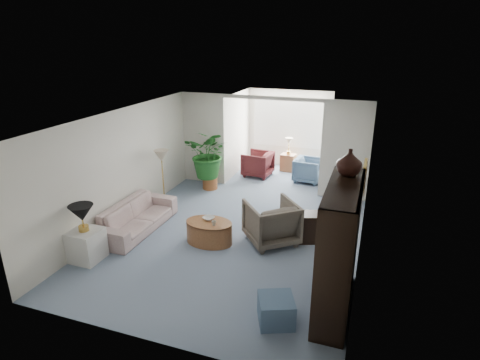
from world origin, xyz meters
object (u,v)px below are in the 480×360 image
at_px(side_table_dark, 309,227).
at_px(ottoman, 276,310).
at_px(framed_picture, 365,177).
at_px(sunroom_table, 288,162).
at_px(plant_pot, 210,183).
at_px(end_table, 86,245).
at_px(floor_lamp, 161,156).
at_px(coffee_cup, 214,223).
at_px(table_lamp, 81,213).
at_px(sunroom_chair_blue, 308,170).
at_px(coffee_table, 209,232).
at_px(cabinet_urn, 349,162).
at_px(coffee_bowl, 209,218).
at_px(entertainment_cabinet, 339,249).
at_px(sunroom_chair_maroon, 258,164).
at_px(sofa, 137,216).
at_px(wingback_chair, 271,222).

distance_m(side_table_dark, ottoman, 2.58).
height_order(framed_picture, sunroom_table, framed_picture).
bearing_deg(sunroom_table, side_table_dark, -71.92).
height_order(framed_picture, plant_pot, framed_picture).
distance_m(framed_picture, end_table, 5.12).
height_order(end_table, floor_lamp, floor_lamp).
bearing_deg(side_table_dark, plant_pot, 146.35).
xyz_separation_m(coffee_cup, side_table_dark, (1.71, 0.83, -0.20)).
relative_size(end_table, table_lamp, 1.35).
height_order(ottoman, sunroom_chair_blue, sunroom_chair_blue).
height_order(coffee_table, coffee_cup, coffee_cup).
bearing_deg(table_lamp, ottoman, -7.78).
xyz_separation_m(table_lamp, plant_pot, (0.71, 4.09, -0.78)).
relative_size(sunroom_chair_blue, sunroom_table, 1.43).
bearing_deg(floor_lamp, sunroom_chair_blue, 42.78).
bearing_deg(ottoman, cabinet_urn, 56.64).
xyz_separation_m(coffee_bowl, entertainment_cabinet, (2.65, -1.31, 0.51)).
bearing_deg(sunroom_chair_maroon, cabinet_urn, 35.87).
xyz_separation_m(entertainment_cabinet, cabinet_urn, (0.00, 0.50, 1.18)).
xyz_separation_m(end_table, cabinet_urn, (4.48, 0.63, 1.88)).
height_order(framed_picture, entertainment_cabinet, entertainment_cabinet).
relative_size(floor_lamp, sunroom_table, 0.69).
relative_size(coffee_cup, side_table_dark, 0.16).
bearing_deg(side_table_dark, cabinet_urn, -62.87).
distance_m(table_lamp, entertainment_cabinet, 4.48).
bearing_deg(side_table_dark, table_lamp, -150.97).
relative_size(floor_lamp, coffee_table, 0.38).
bearing_deg(sofa, end_table, 172.14).
distance_m(coffee_table, sunroom_chair_blue, 4.37).
bearing_deg(ottoman, coffee_table, 135.00).
relative_size(floor_lamp, side_table_dark, 0.61).
height_order(coffee_cup, entertainment_cabinet, entertainment_cabinet).
relative_size(coffee_bowl, ottoman, 0.45).
distance_m(table_lamp, coffee_bowl, 2.37).
bearing_deg(cabinet_urn, side_table_dark, 117.13).
bearing_deg(coffee_bowl, coffee_table, -63.43).
bearing_deg(end_table, coffee_bowl, 38.29).
height_order(plant_pot, sunroom_chair_maroon, sunroom_chair_maroon).
relative_size(floor_lamp, sunroom_chair_maroon, 0.45).
bearing_deg(ottoman, table_lamp, 172.22).
height_order(plant_pot, sunroom_table, sunroom_table).
bearing_deg(coffee_table, side_table_dark, 21.50).
distance_m(floor_lamp, side_table_dark, 3.83).
relative_size(ottoman, sunroom_chair_blue, 0.66).
bearing_deg(wingback_chair, table_lamp, -9.08).
xyz_separation_m(floor_lamp, sunroom_chair_maroon, (1.53, 2.81, -0.89)).
height_order(table_lamp, sunroom_table, table_lamp).
xyz_separation_m(end_table, plant_pot, (0.71, 4.09, -0.14)).
height_order(coffee_bowl, sunroom_chair_maroon, sunroom_chair_maroon).
bearing_deg(sunroom_chair_maroon, sunroom_chair_blue, 95.57).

